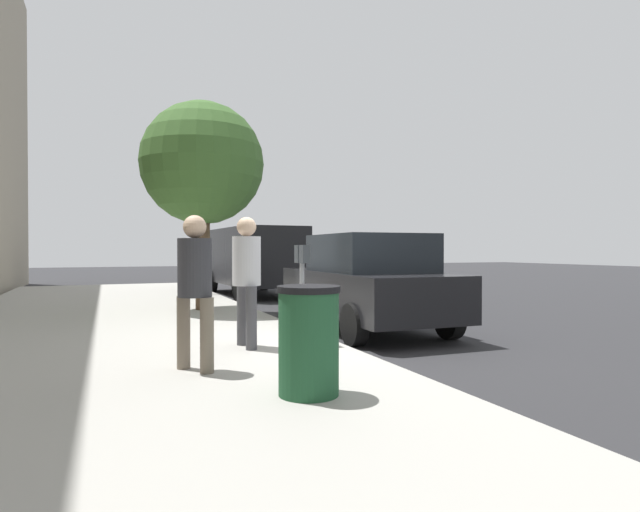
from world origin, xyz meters
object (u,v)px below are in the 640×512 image
parked_van_far (253,257)px  traffic_signal (201,214)px  pedestrian_bystander (195,280)px  pedestrian_at_meter (247,270)px  parked_sedan_near (366,282)px  street_tree (202,164)px  parking_meter (302,272)px  trash_bin (309,340)px

parked_van_far → traffic_signal: (-0.59, 1.76, 1.32)m
pedestrian_bystander → traffic_signal: (10.11, -1.79, 1.41)m
traffic_signal → pedestrian_at_meter: bearing=174.2°
parked_sedan_near → parked_van_far: size_ratio=0.85×
pedestrian_at_meter → parked_sedan_near: size_ratio=0.40×
traffic_signal → parked_sedan_near: bearing=-166.6°
traffic_signal → street_tree: bearing=170.7°
parking_meter → pedestrian_at_meter: (-0.03, 0.83, 0.04)m
pedestrian_bystander → street_tree: (5.87, -1.10, 2.24)m
pedestrian_bystander → parked_van_far: size_ratio=0.33×
parking_meter → parked_van_far: size_ratio=0.27×
trash_bin → parked_van_far: bearing=-12.8°
pedestrian_bystander → parked_van_far: (10.70, -3.55, 0.09)m
parking_meter → pedestrian_bystander: bearing=123.9°
parking_meter → parked_van_far: bearing=-11.0°
pedestrian_bystander → pedestrian_at_meter: bearing=18.7°
parked_van_far → traffic_signal: traffic_signal is taller
parked_van_far → street_tree: bearing=153.0°
parked_sedan_near → traffic_signal: (7.42, 1.76, 1.68)m
parking_meter → pedestrian_at_meter: size_ratio=0.79×
street_tree → parking_meter: bearing=-172.7°
parked_sedan_near → traffic_signal: traffic_signal is taller
parking_meter → pedestrian_bystander: size_ratio=0.82×
pedestrian_at_meter → street_tree: size_ratio=0.39×
parking_meter → traffic_signal: traffic_signal is taller
street_tree → trash_bin: 7.74m
parked_van_far → trash_bin: parked_van_far is taller
pedestrian_bystander → street_tree: street_tree is taller
parked_van_far → parked_sedan_near: bearing=180.0°
parked_sedan_near → parked_van_far: 8.02m
parked_van_far → trash_bin: size_ratio=5.22×
traffic_signal → pedestrian_bystander: bearing=170.0°
parking_meter → street_tree: 5.26m
parked_sedan_near → pedestrian_bystander: bearing=127.1°
street_tree → trash_bin: (-7.23, 0.28, -2.74)m
street_tree → parked_van_far: bearing=-27.0°
pedestrian_bystander → street_tree: bearing=46.1°
parked_sedan_near → trash_bin: parked_sedan_near is taller
traffic_signal → parked_van_far: bearing=-71.5°
pedestrian_bystander → parked_van_far: 11.28m
trash_bin → pedestrian_bystander: bearing=31.0°
parking_meter → parked_van_far: 9.73m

